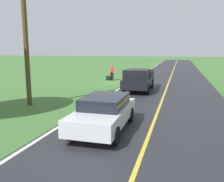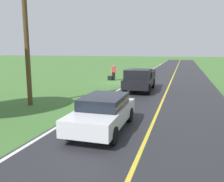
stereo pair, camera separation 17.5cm
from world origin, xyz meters
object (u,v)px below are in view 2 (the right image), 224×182
(suitcase_carried, at_px, (110,78))
(pickup_truck_passing, at_px, (140,79))
(sedan_ahead_same_lane, at_px, (103,112))
(utility_pole_roadside, at_px, (26,34))
(hitchhiker_walking, at_px, (114,71))

(suitcase_carried, height_order, pickup_truck_passing, pickup_truck_passing)
(suitcase_carried, xyz_separation_m, sedan_ahead_same_lane, (-4.60, 15.54, 0.51))
(pickup_truck_passing, bearing_deg, utility_pole_roadside, 52.05)
(pickup_truck_passing, bearing_deg, sedan_ahead_same_lane, 91.55)
(hitchhiker_walking, relative_size, utility_pole_roadside, 0.21)
(suitcase_carried, relative_size, sedan_ahead_same_lane, 0.11)
(hitchhiker_walking, bearing_deg, pickup_truck_passing, 124.11)
(hitchhiker_walking, distance_m, pickup_truck_passing, 6.99)
(pickup_truck_passing, distance_m, sedan_ahead_same_lane, 9.85)
(sedan_ahead_same_lane, bearing_deg, hitchhiker_walking, -75.01)
(suitcase_carried, relative_size, pickup_truck_passing, 0.09)
(hitchhiker_walking, bearing_deg, sedan_ahead_same_lane, 104.99)
(sedan_ahead_same_lane, xyz_separation_m, utility_pole_roadside, (5.69, -2.89, 3.48))
(pickup_truck_passing, relative_size, sedan_ahead_same_lane, 1.23)
(hitchhiker_walking, relative_size, suitcase_carried, 3.56)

